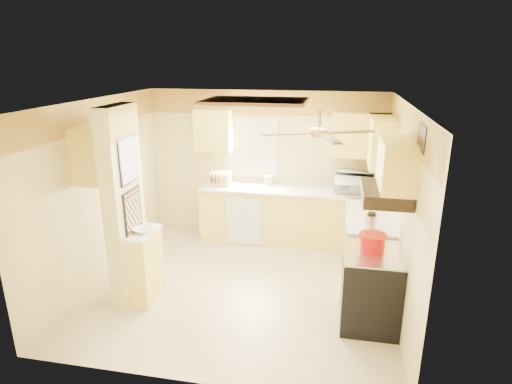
% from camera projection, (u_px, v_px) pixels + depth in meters
% --- Properties ---
extents(floor, '(4.00, 4.00, 0.00)m').
position_uv_depth(floor, '(241.00, 285.00, 5.93)').
color(floor, beige).
rests_on(floor, ground).
extents(ceiling, '(4.00, 4.00, 0.00)m').
position_uv_depth(ceiling, '(239.00, 102.00, 5.17)').
color(ceiling, white).
rests_on(ceiling, wall_back).
extents(wall_back, '(4.00, 0.00, 4.00)m').
position_uv_depth(wall_back, '(265.00, 165.00, 7.33)').
color(wall_back, '#DECB87').
rests_on(wall_back, floor).
extents(wall_front, '(4.00, 0.00, 4.00)m').
position_uv_depth(wall_front, '(192.00, 268.00, 3.78)').
color(wall_front, '#DECB87').
rests_on(wall_front, floor).
extents(wall_left, '(0.00, 3.80, 3.80)m').
position_uv_depth(wall_left, '(100.00, 191.00, 5.91)').
color(wall_left, '#DECB87').
rests_on(wall_left, floor).
extents(wall_right, '(0.00, 3.80, 3.80)m').
position_uv_depth(wall_right, '(401.00, 210.00, 5.19)').
color(wall_right, '#DECB87').
rests_on(wall_right, floor).
extents(wallpaper_border, '(4.00, 0.02, 0.40)m').
position_uv_depth(wallpaper_border, '(266.00, 103.00, 6.99)').
color(wallpaper_border, yellow).
rests_on(wallpaper_border, wall_back).
extents(partition_column, '(0.20, 0.70, 2.50)m').
position_uv_depth(partition_column, '(124.00, 207.00, 5.28)').
color(partition_column, '#DECB87').
rests_on(partition_column, floor).
extents(partition_ledge, '(0.25, 0.55, 0.90)m').
position_uv_depth(partition_ledge, '(146.00, 267.00, 5.49)').
color(partition_ledge, '#FAE862').
rests_on(partition_ledge, floor).
extents(ledge_top, '(0.28, 0.58, 0.04)m').
position_uv_depth(ledge_top, '(143.00, 233.00, 5.34)').
color(ledge_top, white).
rests_on(ledge_top, partition_ledge).
extents(lower_cabinets_back, '(3.00, 0.60, 0.90)m').
position_uv_depth(lower_cabinets_back, '(291.00, 217.00, 7.20)').
color(lower_cabinets_back, '#FAE862').
rests_on(lower_cabinets_back, floor).
extents(lower_cabinets_right, '(0.60, 1.40, 0.90)m').
position_uv_depth(lower_cabinets_right, '(368.00, 247.00, 6.05)').
color(lower_cabinets_right, '#FAE862').
rests_on(lower_cabinets_right, floor).
extents(countertop_back, '(3.04, 0.64, 0.04)m').
position_uv_depth(countertop_back, '(292.00, 190.00, 7.05)').
color(countertop_back, white).
rests_on(countertop_back, lower_cabinets_back).
extents(countertop_right, '(0.64, 1.44, 0.04)m').
position_uv_depth(countertop_right, '(369.00, 216.00, 5.91)').
color(countertop_right, white).
rests_on(countertop_right, lower_cabinets_right).
extents(dishwasher_panel, '(0.58, 0.02, 0.80)m').
position_uv_depth(dishwasher_panel, '(244.00, 221.00, 7.05)').
color(dishwasher_panel, white).
rests_on(dishwasher_panel, lower_cabinets_back).
extents(window, '(0.92, 0.02, 1.02)m').
position_uv_depth(window, '(251.00, 147.00, 7.27)').
color(window, white).
rests_on(window, wall_back).
extents(upper_cab_back_left, '(0.60, 0.35, 0.70)m').
position_uv_depth(upper_cab_back_left, '(214.00, 130.00, 7.14)').
color(upper_cab_back_left, '#FAE862').
rests_on(upper_cab_back_left, wall_back).
extents(upper_cab_back_right, '(0.90, 0.35, 0.70)m').
position_uv_depth(upper_cab_back_right, '(361.00, 135.00, 6.70)').
color(upper_cab_back_right, '#FAE862').
rests_on(upper_cab_back_right, wall_back).
extents(upper_cab_right, '(0.35, 1.00, 0.70)m').
position_uv_depth(upper_cab_right, '(382.00, 141.00, 6.21)').
color(upper_cab_right, '#FAE862').
rests_on(upper_cab_right, wall_right).
extents(upper_cab_left_wall, '(0.35, 0.75, 0.70)m').
position_uv_depth(upper_cab_left_wall, '(97.00, 153.00, 5.47)').
color(upper_cab_left_wall, '#FAE862').
rests_on(upper_cab_left_wall, wall_left).
extents(upper_cab_over_stove, '(0.35, 0.76, 0.52)m').
position_uv_depth(upper_cab_over_stove, '(397.00, 164.00, 4.49)').
color(upper_cab_over_stove, '#FAE862').
rests_on(upper_cab_over_stove, wall_right).
extents(stove, '(0.68, 0.77, 0.92)m').
position_uv_depth(stove, '(370.00, 288.00, 4.97)').
color(stove, black).
rests_on(stove, floor).
extents(range_hood, '(0.50, 0.76, 0.14)m').
position_uv_depth(range_hood, '(386.00, 193.00, 4.61)').
color(range_hood, black).
rests_on(range_hood, upper_cab_over_stove).
extents(poster_menu, '(0.02, 0.42, 0.57)m').
position_uv_depth(poster_menu, '(128.00, 160.00, 5.08)').
color(poster_menu, black).
rests_on(poster_menu, partition_column).
extents(poster_nashville, '(0.02, 0.42, 0.57)m').
position_uv_depth(poster_nashville, '(133.00, 212.00, 5.28)').
color(poster_nashville, black).
rests_on(poster_nashville, partition_column).
extents(ceiling_light_panel, '(1.35, 0.95, 0.06)m').
position_uv_depth(ceiling_light_panel, '(255.00, 102.00, 5.63)').
color(ceiling_light_panel, brown).
rests_on(ceiling_light_panel, ceiling).
extents(ceiling_fan, '(1.15, 1.15, 0.26)m').
position_uv_depth(ceiling_fan, '(319.00, 132.00, 4.40)').
color(ceiling_fan, gold).
rests_on(ceiling_fan, ceiling).
extents(vent_grate, '(0.02, 0.40, 0.25)m').
position_uv_depth(vent_grate, '(422.00, 138.00, 4.03)').
color(vent_grate, black).
rests_on(vent_grate, wall_right).
extents(microwave, '(0.62, 0.45, 0.33)m').
position_uv_depth(microwave, '(354.00, 183.00, 6.81)').
color(microwave, white).
rests_on(microwave, countertop_back).
extents(bowl, '(0.26, 0.26, 0.06)m').
position_uv_depth(bowl, '(143.00, 230.00, 5.31)').
color(bowl, white).
rests_on(bowl, ledge_top).
extents(dutch_oven, '(0.31, 0.31, 0.20)m').
position_uv_depth(dutch_oven, '(372.00, 242.00, 4.84)').
color(dutch_oven, '#AB0C06').
rests_on(dutch_oven, stove).
extents(kettle, '(0.15, 0.15, 0.24)m').
position_uv_depth(kettle, '(371.00, 222.00, 5.34)').
color(kettle, silver).
rests_on(kettle, countertop_right).
extents(dish_rack, '(0.38, 0.29, 0.21)m').
position_uv_depth(dish_rack, '(220.00, 180.00, 7.28)').
color(dish_rack, '#D7B57C').
rests_on(dish_rack, countertop_back).
extents(utensil_crock, '(0.13, 0.13, 0.25)m').
position_uv_depth(utensil_crock, '(269.00, 180.00, 7.23)').
color(utensil_crock, white).
rests_on(utensil_crock, countertop_back).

